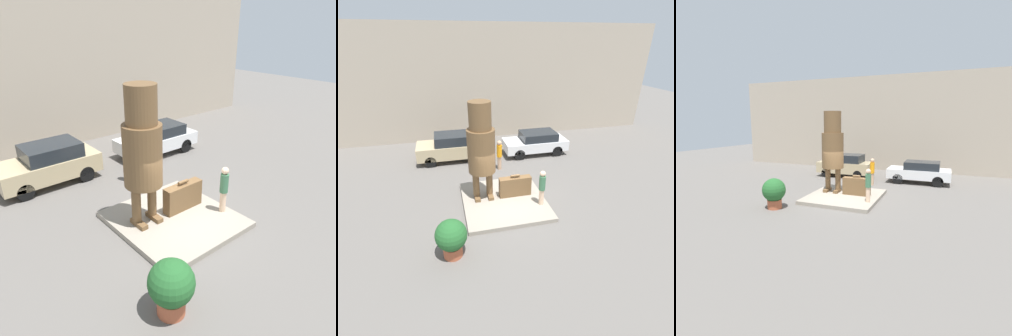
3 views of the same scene
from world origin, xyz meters
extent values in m
plane|color=#605B56|center=(0.00, 0.00, 0.00)|extent=(60.00, 60.00, 0.00)
cube|color=gray|center=(0.00, 0.00, 0.09)|extent=(3.74, 3.92, 0.19)
cube|color=tan|center=(0.00, 9.52, 3.95)|extent=(28.00, 0.60, 7.90)
cube|color=brown|center=(-1.20, 0.35, 0.26)|extent=(0.24, 0.69, 0.15)
cube|color=brown|center=(-0.58, 0.35, 0.26)|extent=(0.24, 0.69, 0.15)
cylinder|color=brown|center=(-1.20, 0.46, 0.95)|extent=(0.30, 0.30, 1.21)
cylinder|color=brown|center=(-0.58, 0.46, 0.95)|extent=(0.30, 0.30, 1.21)
cylinder|color=brown|center=(-0.89, 0.46, 2.52)|extent=(1.21, 1.21, 1.95)
cylinder|color=brown|center=(-0.89, 0.46, 4.08)|extent=(0.95, 0.95, 1.17)
cube|color=brown|center=(0.59, 0.24, 0.66)|extent=(1.50, 0.37, 0.94)
cylinder|color=brown|center=(0.59, 0.24, 1.23)|extent=(0.41, 0.11, 0.11)
cylinder|color=beige|center=(1.53, -0.77, 0.56)|extent=(0.22, 0.22, 0.75)
cylinder|color=#3D704C|center=(1.53, -0.77, 1.27)|extent=(0.28, 0.28, 0.66)
sphere|color=beige|center=(1.53, -0.77, 1.73)|extent=(0.25, 0.25, 0.25)
cube|color=tan|center=(-2.09, 5.48, 0.73)|extent=(4.04, 1.78, 0.78)
cube|color=#1E2328|center=(-1.89, 5.48, 1.41)|extent=(2.22, 1.60, 0.58)
cylinder|color=black|center=(-3.34, 4.68, 0.33)|extent=(0.67, 0.18, 0.67)
cylinder|color=black|center=(-3.34, 6.28, 0.33)|extent=(0.67, 0.18, 0.67)
cylinder|color=black|center=(-0.84, 4.68, 0.33)|extent=(0.67, 0.18, 0.67)
cylinder|color=black|center=(-0.84, 6.28, 0.33)|extent=(0.67, 0.18, 0.67)
cube|color=silver|center=(3.33, 5.23, 0.66)|extent=(4.08, 1.74, 0.63)
cube|color=#1E2328|center=(3.53, 5.23, 1.22)|extent=(2.24, 1.57, 0.50)
cylinder|color=black|center=(2.06, 4.45, 0.35)|extent=(0.69, 0.18, 0.69)
cylinder|color=black|center=(2.06, 6.01, 0.35)|extent=(0.69, 0.18, 0.69)
cylinder|color=black|center=(4.59, 4.45, 0.35)|extent=(0.69, 0.18, 0.69)
cylinder|color=black|center=(4.59, 6.01, 0.35)|extent=(0.69, 0.18, 0.69)
cylinder|color=#AD5638|center=(-2.51, -2.79, 0.22)|extent=(0.68, 0.68, 0.44)
sphere|color=#235B28|center=(-2.51, -2.79, 0.91)|extent=(1.11, 1.11, 1.11)
cylinder|color=tan|center=(0.56, 3.49, 0.40)|extent=(0.23, 0.23, 0.80)
cylinder|color=orange|center=(0.56, 3.49, 1.15)|extent=(0.30, 0.30, 0.71)
sphere|color=tan|center=(0.56, 3.49, 1.64)|extent=(0.27, 0.27, 0.27)
camera|label=1|loc=(-6.14, -7.01, 6.30)|focal=35.00mm
camera|label=2|loc=(-2.35, -9.98, 6.91)|focal=28.00mm
camera|label=3|loc=(5.00, -12.77, 4.06)|focal=28.00mm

